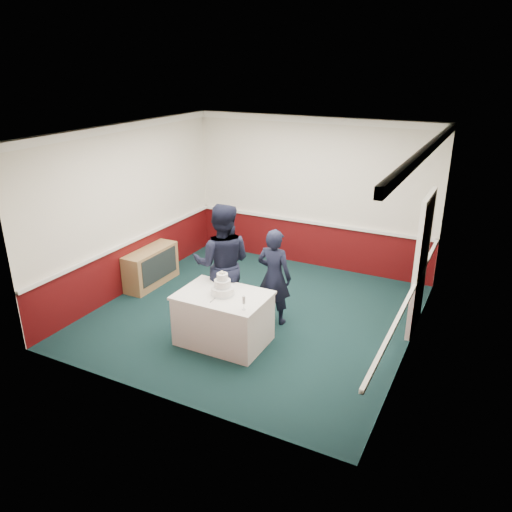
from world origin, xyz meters
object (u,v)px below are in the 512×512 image
at_px(sideboard, 151,267).
at_px(wedding_cake, 223,287).
at_px(champagne_flute, 244,301).
at_px(person_man, 222,264).
at_px(cake_table, 223,318).
at_px(person_woman, 274,277).
at_px(cake_knife, 214,299).

distance_m(sideboard, wedding_cake, 2.61).
bearing_deg(wedding_cake, champagne_flute, -29.25).
height_order(sideboard, person_man, person_man).
distance_m(cake_table, person_man, 0.92).
xyz_separation_m(person_man, person_woman, (0.76, 0.31, -0.19)).
relative_size(cake_knife, champagne_flute, 1.07).
height_order(wedding_cake, champagne_flute, wedding_cake).
bearing_deg(sideboard, person_man, -16.58).
bearing_deg(cake_knife, person_woman, 65.22).
height_order(cake_table, wedding_cake, wedding_cake).
distance_m(cake_table, cake_knife, 0.44).
height_order(sideboard, cake_knife, cake_knife).
distance_m(cake_knife, person_woman, 1.20).
relative_size(cake_table, wedding_cake, 3.63).
relative_size(wedding_cake, champagne_flute, 1.78).
height_order(sideboard, champagne_flute, champagne_flute).
bearing_deg(person_woman, champagne_flute, 95.93).
distance_m(champagne_flute, person_man, 1.24).
bearing_deg(cake_knife, champagne_flute, -12.47).
relative_size(person_man, person_woman, 1.24).
height_order(sideboard, cake_table, cake_table).
xyz_separation_m(cake_table, wedding_cake, (-0.00, 0.00, 0.50)).
bearing_deg(cake_table, wedding_cake, 90.00).
bearing_deg(person_woman, wedding_cake, 67.68).
bearing_deg(cake_table, champagne_flute, -29.25).
distance_m(cake_knife, champagne_flute, 0.55).
height_order(sideboard, wedding_cake, wedding_cake).
distance_m(sideboard, cake_table, 2.56).
xyz_separation_m(cake_table, person_man, (-0.36, 0.61, 0.58)).
xyz_separation_m(wedding_cake, cake_knife, (-0.03, -0.20, -0.11)).
height_order(cake_table, champagne_flute, champagne_flute).
xyz_separation_m(wedding_cake, person_man, (-0.36, 0.61, 0.08)).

